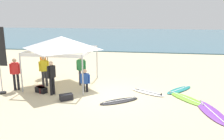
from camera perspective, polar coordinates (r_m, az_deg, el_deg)
ground_plane at (r=11.96m, az=-0.49°, el=-5.96°), size 80.00×80.00×0.00m
sea at (r=42.46m, az=6.50°, el=8.14°), size 80.00×36.00×0.10m
canopy_tent at (r=13.46m, az=-12.00°, el=6.41°), size 3.36×3.36×2.75m
surfboard_black at (r=11.07m, az=1.80°, el=-7.41°), size 1.90×1.54×0.19m
surfboard_purple at (r=10.73m, az=22.69°, el=-9.21°), size 1.21×2.68×0.19m
surfboard_lime at (r=11.86m, az=17.61°, el=-6.62°), size 1.88×2.25×0.19m
surfboard_teal at (r=13.08m, az=15.80°, el=-4.59°), size 1.69×1.87×0.19m
surfboard_white at (r=12.32m, az=8.64°, el=-5.35°), size 1.85×1.37×0.19m
person_yellow at (r=13.55m, az=-15.98°, el=0.20°), size 0.49×0.37×1.71m
person_red at (r=13.41m, az=-22.16°, el=-0.43°), size 0.51×0.35×1.71m
person_orange at (r=15.46m, az=-16.18°, el=1.80°), size 0.46×0.39×1.71m
person_green at (r=13.33m, az=-7.39°, el=0.41°), size 0.55×0.25×1.71m
person_black at (r=12.06m, az=-14.28°, el=-1.30°), size 0.33×0.52×1.71m
person_blue at (r=12.32m, az=-6.49°, el=-2.26°), size 0.55×0.24×1.20m
banner_flag at (r=12.92m, az=-25.01°, el=1.47°), size 0.60×0.36×3.40m
gear_bag_near_tent at (r=11.45m, az=-10.92°, el=-6.38°), size 0.67×0.61×0.28m
gear_bag_by_pole at (r=12.78m, az=-16.62°, el=-4.59°), size 0.68×0.53×0.28m
gear_bag_on_sand at (r=12.88m, az=-16.68°, el=-4.45°), size 0.64×0.66×0.28m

